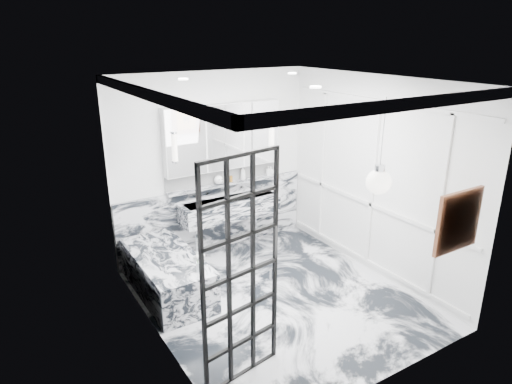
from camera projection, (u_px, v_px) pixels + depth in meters
floor at (278, 298)px, 6.00m from camera, size 3.60×3.60×0.00m
ceiling at (282, 80)px, 5.08m from camera, size 3.60×3.60×0.00m
wall_back at (213, 164)px, 6.99m from camera, size 3.60×0.00×3.60m
wall_front at (393, 256)px, 4.10m from camera, size 3.60×0.00×3.60m
wall_left at (153, 225)px, 4.75m from camera, size 0.00×3.60×3.60m
wall_right at (374, 177)px, 6.34m from camera, size 0.00×3.60×3.60m
marble_clad_back at (215, 217)px, 7.26m from camera, size 3.18×0.05×1.05m
marble_clad_left at (155, 230)px, 4.78m from camera, size 0.02×3.56×2.68m
panel_molding at (373, 184)px, 6.36m from camera, size 0.03×3.40×2.30m
soap_bottle_a at (243, 173)px, 7.22m from camera, size 0.11×0.11×0.22m
soap_bottle_b at (268, 171)px, 7.47m from camera, size 0.08×0.08×0.15m
soap_bottle_c at (270, 171)px, 7.49m from camera, size 0.13×0.13×0.14m
face_pot at (218, 180)px, 7.01m from camera, size 0.14×0.14×0.14m
amber_bottle at (231, 179)px, 7.13m from camera, size 0.04×0.04×0.10m
flower_vase at (200, 267)px, 5.54m from camera, size 0.09×0.09×0.12m
crittall_door at (241, 274)px, 4.29m from camera, size 0.87×0.19×2.30m
artwork at (458, 221)px, 4.57m from camera, size 0.54×0.05×0.54m
pendant_light at (379, 182)px, 4.40m from camera, size 0.24×0.24×0.24m
trough_sink at (230, 208)px, 7.09m from camera, size 1.60×0.45×0.30m
ledge at (225, 184)px, 7.11m from camera, size 1.90×0.14×0.04m
subway_tile at (223, 175)px, 7.11m from camera, size 1.90×0.03×0.23m
mirror_cabinet at (223, 137)px, 6.87m from camera, size 1.90×0.16×1.00m
sconce_left at (175, 147)px, 6.39m from camera, size 0.07×0.07×0.40m
sconce_right at (272, 135)px, 7.21m from camera, size 0.07×0.07×0.40m
bathtub at (167, 274)px, 6.05m from camera, size 0.75×1.65×0.55m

